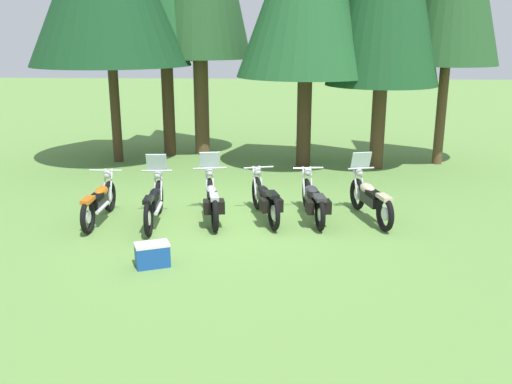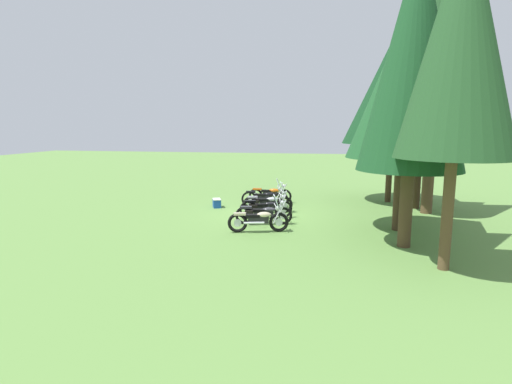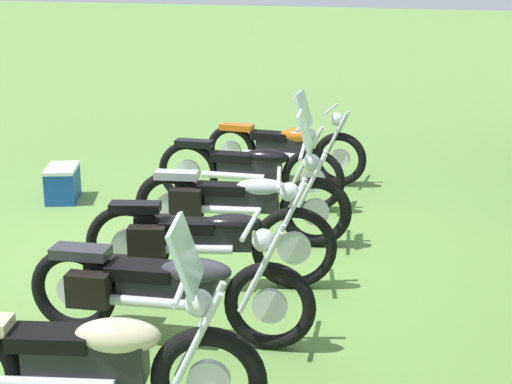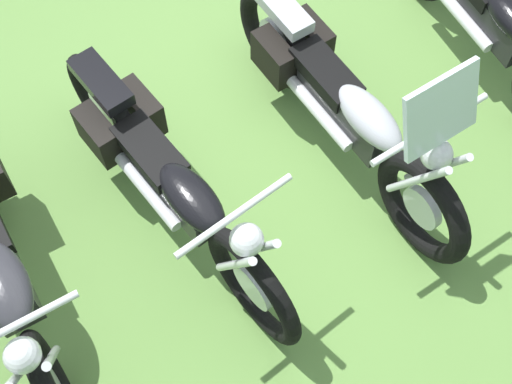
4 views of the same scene
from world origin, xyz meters
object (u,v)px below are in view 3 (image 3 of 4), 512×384
(motorcycle_4, at_px, (163,286))
(motorcycle_5, at_px, (91,360))
(motorcycle_3, at_px, (206,238))
(picnic_cooler, at_px, (63,183))
(motorcycle_1, at_px, (252,168))
(motorcycle_0, at_px, (286,148))
(motorcycle_2, at_px, (239,200))

(motorcycle_4, distance_m, motorcycle_5, 1.22)
(motorcycle_3, bearing_deg, picnic_cooler, 128.55)
(motorcycle_4, bearing_deg, motorcycle_1, 89.19)
(motorcycle_1, bearing_deg, motorcycle_3, -85.79)
(motorcycle_1, relative_size, motorcycle_5, 1.03)
(motorcycle_0, distance_m, motorcycle_2, 2.40)
(motorcycle_3, bearing_deg, motorcycle_4, -101.99)
(motorcycle_1, height_order, motorcycle_4, motorcycle_1)
(motorcycle_2, xyz_separation_m, motorcycle_4, (2.17, 0.17, -0.02))
(motorcycle_0, height_order, motorcycle_2, motorcycle_2)
(motorcycle_1, bearing_deg, motorcycle_4, -87.21)
(motorcycle_2, distance_m, motorcycle_3, 1.14)
(motorcycle_0, bearing_deg, motorcycle_5, -85.88)
(motorcycle_2, bearing_deg, motorcycle_1, 91.35)
(motorcycle_1, relative_size, motorcycle_4, 1.01)
(motorcycle_1, bearing_deg, motorcycle_2, -81.93)
(motorcycle_0, xyz_separation_m, motorcycle_4, (4.56, 0.38, -0.00))
(motorcycle_4, bearing_deg, motorcycle_2, 86.23)
(motorcycle_1, distance_m, motorcycle_5, 4.61)
(motorcycle_0, bearing_deg, picnic_cooler, -144.71)
(motorcycle_1, bearing_deg, motorcycle_5, -88.11)
(motorcycle_4, bearing_deg, motorcycle_0, 86.58)
(picnic_cooler, bearing_deg, motorcycle_1, 101.82)
(motorcycle_0, height_order, picnic_cooler, motorcycle_0)
(motorcycle_2, distance_m, motorcycle_5, 3.40)
(motorcycle_1, bearing_deg, picnic_cooler, -172.75)
(motorcycle_3, bearing_deg, motorcycle_0, 78.80)
(motorcycle_1, distance_m, picnic_cooler, 2.33)
(motorcycle_1, height_order, motorcycle_3, motorcycle_1)
(motorcycle_3, distance_m, motorcycle_5, 2.25)
(motorcycle_5, bearing_deg, motorcycle_3, 79.39)
(motorcycle_1, relative_size, motorcycle_3, 1.04)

